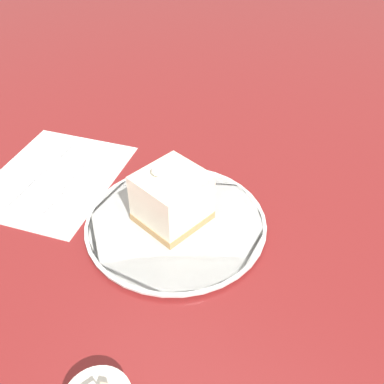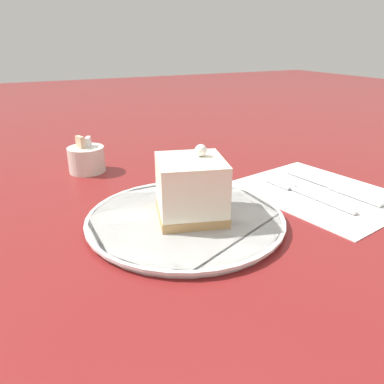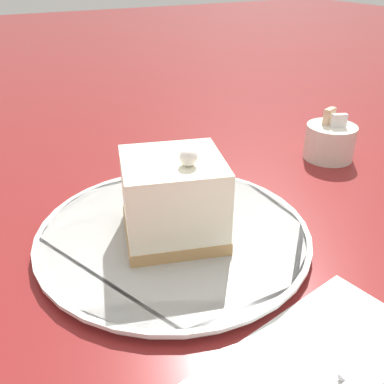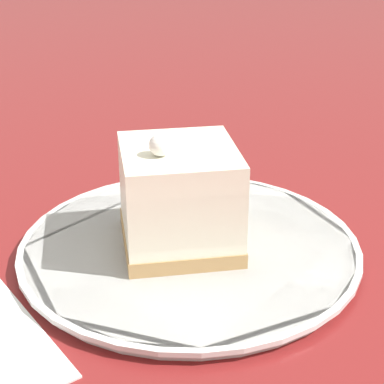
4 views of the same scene
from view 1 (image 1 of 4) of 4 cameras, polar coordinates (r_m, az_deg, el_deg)
name	(u,v)px [view 1 (image 1 of 4)]	position (r m, az deg, el deg)	size (l,w,h in m)	color
ground_plane	(191,241)	(0.63, -0.14, -6.53)	(4.00, 4.00, 0.00)	maroon
plate	(176,223)	(0.65, -2.15, -4.16)	(0.27, 0.27, 0.01)	silver
cake_slice	(172,198)	(0.62, -2.72, -0.82)	(0.11, 0.12, 0.10)	#AD8451
napkin	(54,177)	(0.78, -17.89, 1.90)	(0.25, 0.29, 0.00)	white
fork	(63,184)	(0.75, -16.78, 1.01)	(0.04, 0.17, 0.00)	#B2B2B7
knife	(45,167)	(0.80, -18.95, 3.22)	(0.04, 0.19, 0.00)	#B2B2B7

